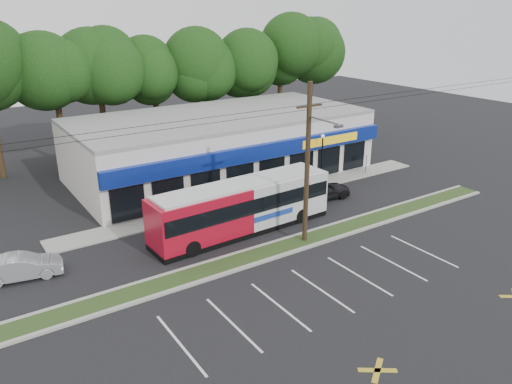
{
  "coord_description": "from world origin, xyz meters",
  "views": [
    {
      "loc": [
        -15.27,
        -21.04,
        13.95
      ],
      "look_at": [
        1.98,
        5.0,
        2.31
      ],
      "focal_mm": 35.0,
      "sensor_mm": 36.0,
      "label": 1
    }
  ],
  "objects": [
    {
      "name": "pedestrian_a",
      "position": [
        6.29,
        6.0,
        0.89
      ],
      "size": [
        0.72,
        0.55,
        1.78
      ],
      "primitive_type": "imported",
      "rotation": [
        0.0,
        0.0,
        3.34
      ],
      "color": "beige",
      "rests_on": "ground"
    },
    {
      "name": "curb_north",
      "position": [
        0.0,
        1.85,
        0.07
      ],
      "size": [
        40.0,
        0.25,
        0.14
      ],
      "primitive_type": "cube",
      "color": "#9E9E93",
      "rests_on": "ground"
    },
    {
      "name": "curb_south",
      "position": [
        0.0,
        0.15,
        0.07
      ],
      "size": [
        40.0,
        0.25,
        0.14
      ],
      "primitive_type": "cube",
      "color": "#9E9E93",
      "rests_on": "ground"
    },
    {
      "name": "utility_pole",
      "position": [
        2.83,
        0.93,
        5.41
      ],
      "size": [
        50.0,
        2.77,
        10.0
      ],
      "color": "black",
      "rests_on": "ground"
    },
    {
      "name": "ground",
      "position": [
        0.0,
        0.0,
        0.0
      ],
      "size": [
        120.0,
        120.0,
        0.0
      ],
      "primitive_type": "plane",
      "color": "black",
      "rests_on": "ground"
    },
    {
      "name": "tree_line",
      "position": [
        4.0,
        26.0,
        8.42
      ],
      "size": [
        46.76,
        6.76,
        11.83
      ],
      "color": "black",
      "rests_on": "ground"
    },
    {
      "name": "pedestrian_b",
      "position": [
        2.88,
        7.94,
        0.84
      ],
      "size": [
        0.91,
        0.75,
        1.69
      ],
      "primitive_type": "imported",
      "rotation": [
        0.0,
        0.0,
        3.29
      ],
      "color": "#BBADA9",
      "rests_on": "ground"
    },
    {
      "name": "grass_strip",
      "position": [
        0.0,
        1.0,
        0.06
      ],
      "size": [
        40.0,
        1.6,
        0.12
      ],
      "primitive_type": "cube",
      "color": "#293D19",
      "rests_on": "ground"
    },
    {
      "name": "car_silver",
      "position": [
        -12.69,
        5.94,
        0.69
      ],
      "size": [
        4.39,
        2.2,
        1.38
      ],
      "primitive_type": "imported",
      "rotation": [
        0.0,
        0.0,
        1.39
      ],
      "color": "#A0A2A7",
      "rests_on": "ground"
    },
    {
      "name": "lamp_post",
      "position": [
        11.0,
        8.8,
        2.67
      ],
      "size": [
        0.3,
        0.3,
        4.25
      ],
      "color": "black",
      "rests_on": "ground"
    },
    {
      "name": "metrobus",
      "position": [
        0.59,
        4.5,
        1.8
      ],
      "size": [
        12.76,
        3.19,
        3.4
      ],
      "rotation": [
        0.0,
        0.0,
        0.04
      ],
      "color": "#A70C21",
      "rests_on": "ground"
    },
    {
      "name": "sign_post",
      "position": [
        16.0,
        8.57,
        1.56
      ],
      "size": [
        0.45,
        0.1,
        2.23
      ],
      "color": "#59595E",
      "rests_on": "ground"
    },
    {
      "name": "sidewalk",
      "position": [
        5.0,
        9.0,
        0.05
      ],
      "size": [
        32.0,
        2.2,
        0.1
      ],
      "primitive_type": "cube",
      "color": "#9E9E93",
      "rests_on": "ground"
    },
    {
      "name": "strip_mall",
      "position": [
        5.5,
        15.91,
        2.65
      ],
      "size": [
        25.0,
        12.55,
        5.3
      ],
      "color": "beige",
      "rests_on": "ground"
    },
    {
      "name": "car_dark",
      "position": [
        8.7,
        6.07,
        0.79
      ],
      "size": [
        4.8,
        2.33,
        1.58
      ],
      "primitive_type": "imported",
      "rotation": [
        0.0,
        0.0,
        1.47
      ],
      "color": "black",
      "rests_on": "ground"
    }
  ]
}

